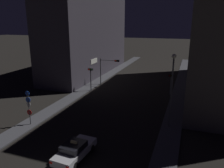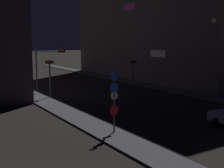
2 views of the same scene
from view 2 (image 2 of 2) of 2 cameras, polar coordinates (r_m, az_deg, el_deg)
The scene contains 8 objects.
sidewalk_left at distance 37.91m, azimuth -16.91°, elevation -0.95°, with size 2.13×62.35×0.13m, color #424247.
sidewalk_right at distance 44.21m, azimuth 2.23°, elevation 0.68°, with size 2.13×62.35×0.13m, color #424247.
building_facade_right at distance 48.05m, azimuth 8.46°, elevation 14.84°, with size 10.28×31.69×22.94m.
traffic_light_overhead at distance 35.79m, azimuth -11.85°, elevation 4.25°, with size 3.57×0.42×4.83m.
traffic_light_left_kerb at distance 31.48m, azimuth -11.51°, elevation 2.45°, with size 0.80×0.42×3.94m.
traffic_light_right_kerb at distance 39.87m, azimuth 4.01°, elevation 3.19°, with size 0.80×0.42×3.29m.
sign_pole_left at distance 18.97m, azimuth 0.41°, elevation -2.69°, with size 0.62×0.10×3.83m.
street_lamp_near_block at distance 31.80m, azimuth 18.22°, elevation 6.46°, with size 0.46×0.46×7.85m.
Camera 2 is at (-17.19, -7.01, 5.93)m, focal length 49.05 mm.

